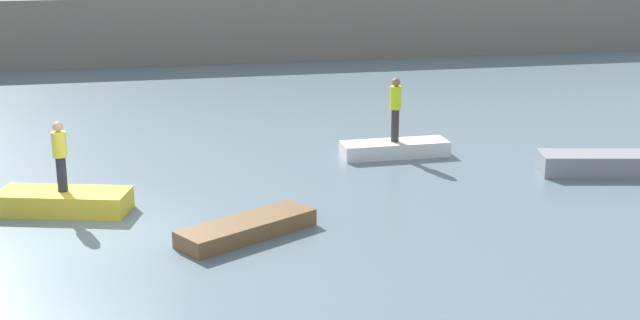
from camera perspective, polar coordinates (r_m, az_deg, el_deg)
name	(u,v)px	position (r m, az deg, el deg)	size (l,w,h in m)	color
ground_plane	(105,233)	(18.65, -14.16, -4.78)	(120.00, 120.00, 0.00)	slate
embankment_wall	(118,32)	(40.06, -13.35, 8.34)	(80.00, 1.20, 3.05)	gray
rowboat_yellow	(64,202)	(20.16, -16.75, -2.68)	(2.93, 1.08, 0.50)	gold
rowboat_brown	(247,228)	(17.94, -4.90, -4.56)	(3.08, 0.93, 0.36)	brown
rowboat_white	(394,149)	(23.99, 5.01, 0.76)	(3.01, 0.91, 0.42)	white
rowboat_grey	(601,163)	(23.41, 18.25, -0.22)	(3.15, 1.03, 0.54)	gray
person_hiviz_shirt	(396,106)	(23.70, 5.08, 3.61)	(0.32, 0.32, 1.80)	#38332D
person_yellow_shirt	(60,153)	(19.84, -17.01, 0.45)	(0.32, 0.32, 1.61)	#232838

